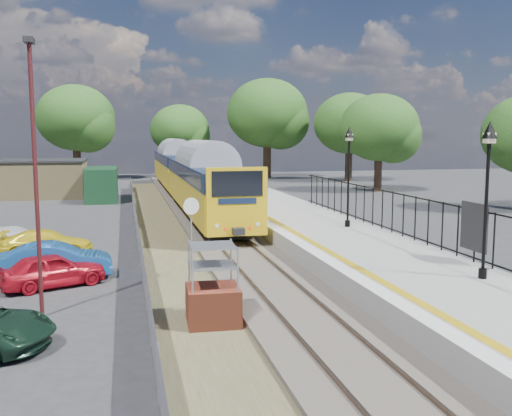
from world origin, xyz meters
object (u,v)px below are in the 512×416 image
object	(u,v)px
brick_plinth	(213,286)
speed_sign	(191,224)
victorian_lamp_south	(488,163)
car_red	(53,270)
car_blue	(55,261)
victorian_lamp_north	(349,153)
carpark_lamp	(35,163)
train	(187,171)
car_yellow	(47,243)

from	to	relation	value
brick_plinth	speed_sign	xyz separation A→B (m)	(0.00, 4.89, 0.95)
speed_sign	victorian_lamp_south	bearing A→B (deg)	-49.42
car_red	car_blue	size ratio (longest dim) A/B	0.88
car_red	speed_sign	bearing A→B (deg)	-116.22
car_red	victorian_lamp_south	bearing A→B (deg)	-136.47
victorian_lamp_north	carpark_lamp	xyz separation A→B (m)	(-12.41, -7.91, 0.04)
train	car_blue	bearing A→B (deg)	-107.12
victorian_lamp_north	car_red	bearing A→B (deg)	-159.57
brick_plinth	car_blue	distance (m)	7.90
victorian_lamp_north	brick_plinth	distance (m)	12.90
victorian_lamp_south	brick_plinth	distance (m)	8.63
train	carpark_lamp	bearing A→B (deg)	-104.29
train	car_red	bearing A→B (deg)	-106.25
speed_sign	carpark_lamp	bearing A→B (deg)	-163.31
train	car_blue	size ratio (longest dim) A/B	10.39
victorian_lamp_south	car_red	bearing A→B (deg)	157.13
victorian_lamp_south	car_yellow	distance (m)	17.72
victorian_lamp_north	speed_sign	bearing A→B (deg)	-148.05
speed_sign	carpark_lamp	size ratio (longest dim) A/B	0.38
speed_sign	carpark_lamp	xyz separation A→B (m)	(-4.61, -3.04, 2.32)
victorian_lamp_north	speed_sign	size ratio (longest dim) A/B	1.56
victorian_lamp_north	train	distance (m)	20.78
carpark_lamp	car_blue	size ratio (longest dim) A/B	1.96
speed_sign	car_yellow	world-z (taller)	speed_sign
train	car_red	size ratio (longest dim) A/B	11.83
victorian_lamp_south	car_yellow	world-z (taller)	victorian_lamp_south
speed_sign	car_yellow	bearing A→B (deg)	117.52
carpark_lamp	car_red	world-z (taller)	carpark_lamp
speed_sign	car_blue	xyz separation A→B (m)	(-4.72, 1.43, -1.38)
carpark_lamp	car_blue	bearing A→B (deg)	91.43
carpark_lamp	brick_plinth	bearing A→B (deg)	-21.86
train	carpark_lamp	size ratio (longest dim) A/B	5.31
car_yellow	speed_sign	bearing A→B (deg)	-132.72
victorian_lamp_south	car_red	xyz separation A→B (m)	(-12.68, 5.35, -3.71)
carpark_lamp	car_yellow	xyz separation A→B (m)	(-0.92, 8.72, -3.79)
carpark_lamp	car_blue	world-z (taller)	carpark_lamp
brick_plinth	car_blue	xyz separation A→B (m)	(-4.72, 6.32, -0.43)
car_red	car_yellow	bearing A→B (deg)	-14.81
car_red	car_blue	world-z (taller)	car_blue
victorian_lamp_south	brick_plinth	bearing A→B (deg)	178.25
brick_plinth	car_yellow	xyz separation A→B (m)	(-5.53, 10.57, -0.52)
train	speed_sign	size ratio (longest dim) A/B	13.82
car_red	car_yellow	xyz separation A→B (m)	(-0.85, 5.46, -0.04)
brick_plinth	car_red	xyz separation A→B (m)	(-4.68, 5.10, -0.49)
victorian_lamp_south	speed_sign	distance (m)	9.77
victorian_lamp_north	train	size ratio (longest dim) A/B	0.11
train	car_blue	distance (m)	24.58
brick_plinth	car_blue	world-z (taller)	brick_plinth
speed_sign	carpark_lamp	world-z (taller)	carpark_lamp
brick_plinth	speed_sign	bearing A→B (deg)	90.00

